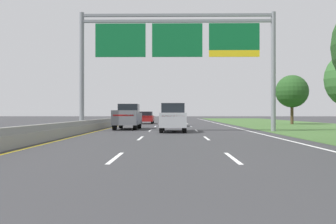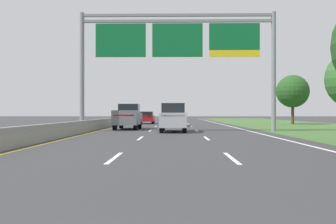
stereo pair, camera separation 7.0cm
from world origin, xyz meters
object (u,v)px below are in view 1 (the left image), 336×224
pickup_truck_grey (128,117)px  car_silver_centre_lane_suv (173,117)px  car_red_left_lane_sedan (146,117)px  car_blue_centre_lane_sedan (174,118)px  overhead_sign_gantry (177,46)px  roadside_tree_far (292,91)px

pickup_truck_grey → car_silver_centre_lane_suv: size_ratio=1.15×
car_red_left_lane_sedan → car_blue_centre_lane_sedan: size_ratio=1.00×
car_silver_centre_lane_suv → car_blue_centre_lane_sedan: bearing=-0.0°
overhead_sign_gantry → car_silver_centre_lane_suv: bearing=-114.1°
car_silver_centre_lane_suv → roadside_tree_far: roadside_tree_far is taller
overhead_sign_gantry → roadside_tree_far: overhead_sign_gantry is taller
overhead_sign_gantry → car_blue_centre_lane_sedan: (-0.20, 10.95, -5.70)m
overhead_sign_gantry → car_blue_centre_lane_sedan: overhead_sign_gantry is taller
car_silver_centre_lane_suv → car_blue_centre_lane_sedan: car_silver_centre_lane_suv is taller
overhead_sign_gantry → car_silver_centre_lane_suv: (-0.32, -0.71, -5.42)m
overhead_sign_gantry → car_blue_centre_lane_sedan: 12.35m
pickup_truck_grey → car_blue_centre_lane_sedan: pickup_truck_grey is taller
pickup_truck_grey → car_blue_centre_lane_sedan: 8.27m
car_red_left_lane_sedan → pickup_truck_grey: bearing=178.1°
pickup_truck_grey → car_red_left_lane_sedan: bearing=-1.7°
pickup_truck_grey → car_silver_centre_lane_suv: bearing=-138.5°
car_silver_centre_lane_suv → car_blue_centre_lane_sedan: 11.66m
car_blue_centre_lane_sedan → car_red_left_lane_sedan: bearing=23.3°
car_red_left_lane_sedan → roadside_tree_far: 18.47m
pickup_truck_grey → roadside_tree_far: bearing=-53.6°
overhead_sign_gantry → car_red_left_lane_sedan: (-3.75, 19.47, -5.70)m
pickup_truck_grey → car_silver_centre_lane_suv: (3.93, -4.45, 0.02)m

